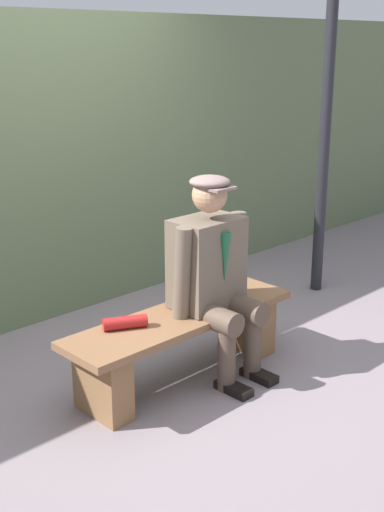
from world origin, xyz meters
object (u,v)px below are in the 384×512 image
seated_man (213,270)px  lamp_post (330,45)px  rolled_magazine (125,323)px  bench (182,336)px

seated_man → lamp_post: 2.17m
seated_man → rolled_magazine: 0.64m
rolled_magazine → seated_man: bearing=167.5°
bench → rolled_magazine: rolled_magazine is taller
bench → seated_man: (-0.21, 0.06, 0.39)m
rolled_magazine → lamp_post: (-2.28, -0.29, 1.51)m
bench → seated_man: size_ratio=1.26×
seated_man → rolled_magazine: bearing=-12.5°
bench → lamp_post: size_ratio=0.51×
rolled_magazine → lamp_post: size_ratio=0.08×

